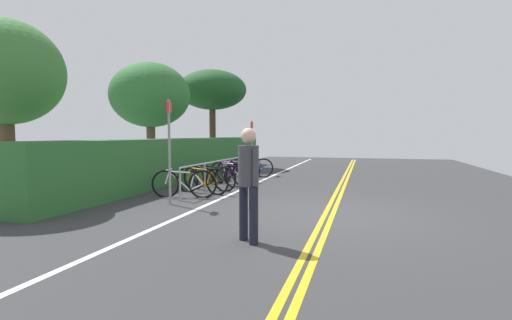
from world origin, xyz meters
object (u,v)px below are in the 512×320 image
bike_rack (224,166)px  bicycle_7 (250,168)px  bicycle_3 (219,176)px  bicycle_6 (241,170)px  sign_post_near (169,142)px  sign_post_far (252,142)px  bicycle_5 (236,172)px  tree_far_right (212,91)px  bicycle_2 (209,178)px  tree_mid (150,96)px  bicycle_1 (202,180)px  bicycle_4 (230,173)px  bicycle_0 (184,184)px  tree_near_left (4,73)px  pedestrian (248,176)px

bike_rack → bicycle_7: size_ratio=3.49×
bicycle_3 → bicycle_6: bicycle_3 is taller
sign_post_near → sign_post_far: (7.13, 0.14, -0.13)m
bicycle_5 → tree_far_right: (5.14, 3.10, 3.57)m
bicycle_5 → sign_post_near: size_ratio=0.70×
bicycle_2 → bicycle_5: bicycle_2 is taller
bicycle_3 → tree_far_right: (6.65, 3.05, 3.56)m
tree_mid → bicycle_1: bearing=-132.4°
bicycle_4 → bicycle_7: size_ratio=0.96×
bicycle_0 → bicycle_1: bicycle_1 is taller
bicycle_7 → sign_post_far: (1.06, 0.26, 0.99)m
bicycle_6 → bicycle_5: bearing=-172.4°
bicycle_4 → tree_near_left: 6.78m
bicycle_2 → sign_post_far: sign_post_far is taller
tree_near_left → bike_rack: bearing=-38.7°
bicycle_2 → sign_post_near: size_ratio=0.73×
sign_post_far → tree_far_right: tree_far_right is taller
bicycle_4 → sign_post_far: bearing=3.9°
tree_far_right → bicycle_1: bearing=-159.0°
bicycle_0 → bicycle_3: (2.12, -0.15, -0.02)m
sign_post_far → tree_near_left: tree_near_left is taller
tree_near_left → tree_far_right: tree_far_right is taller
bicycle_1 → bicycle_2: bicycle_1 is taller
bicycle_1 → pedestrian: bearing=-147.3°
bicycle_1 → bicycle_0: bearing=169.2°
bike_rack → bicycle_3: bike_rack is taller
bicycle_4 → bicycle_5: bicycle_4 is taller
bicycle_5 → bicycle_6: 0.76m
bicycle_5 → bicycle_2: bearing=177.9°
bicycle_0 → bicycle_4: 2.85m
sign_post_far → bicycle_4: bearing=-176.1°
bicycle_0 → bicycle_2: 1.40m
bike_rack → bicycle_6: 1.87m
bicycle_4 → tree_mid: tree_mid is taller
bicycle_7 → tree_mid: size_ratio=0.39×
bicycle_6 → bicycle_7: size_ratio=0.95×
bike_rack → bicycle_3: size_ratio=3.51×
bicycle_6 → bicycle_1: bearing=-179.1°
tree_far_right → bicycle_2: bearing=-157.8°
tree_mid → tree_far_right: tree_far_right is taller
sign_post_far → bicycle_0: bearing=179.9°
bicycle_1 → sign_post_far: bearing=1.5°
tree_far_right → bicycle_0: bearing=-161.7°
bicycle_1 → sign_post_far: (5.32, 0.14, 0.99)m
bike_rack → sign_post_far: bearing=2.0°
bicycle_5 → bicycle_7: (1.44, -0.08, 0.03)m
sign_post_far → tree_far_right: size_ratio=0.46×
bike_rack → bicycle_6: bike_rack is taller
sign_post_near → bicycle_7: bearing=-1.2°
pedestrian → sign_post_far: sign_post_far is taller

